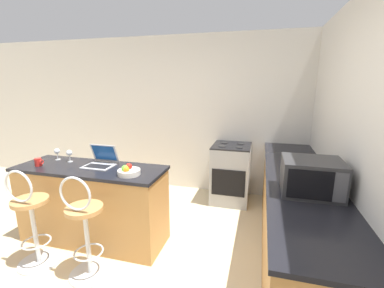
% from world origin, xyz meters
% --- Properties ---
extents(wall_back, '(12.00, 0.06, 2.60)m').
position_xyz_m(wall_back, '(0.00, 2.50, 1.30)').
color(wall_back, silver).
rests_on(wall_back, ground_plane).
extents(breakfast_bar, '(1.72, 0.59, 0.91)m').
position_xyz_m(breakfast_bar, '(-0.64, 0.67, 0.46)').
color(breakfast_bar, '#B27C42').
rests_on(breakfast_bar, ground_plane).
extents(counter_right, '(0.68, 3.00, 0.91)m').
position_xyz_m(counter_right, '(1.62, 0.99, 0.46)').
color(counter_right, '#B27C42').
rests_on(counter_right, ground_plane).
extents(bar_stool_near, '(0.40, 0.40, 1.05)m').
position_xyz_m(bar_stool_near, '(-0.95, 0.12, 0.50)').
color(bar_stool_near, silver).
rests_on(bar_stool_near, ground_plane).
extents(bar_stool_far, '(0.40, 0.40, 1.05)m').
position_xyz_m(bar_stool_far, '(-0.33, 0.12, 0.50)').
color(bar_stool_far, silver).
rests_on(bar_stool_far, ground_plane).
extents(laptop, '(0.33, 0.30, 0.23)m').
position_xyz_m(laptop, '(-0.55, 0.76, 0.97)').
color(laptop, '#B7BABF').
rests_on(laptop, breakfast_bar).
extents(microwave, '(0.48, 0.41, 0.30)m').
position_xyz_m(microwave, '(1.65, 0.55, 1.06)').
color(microwave, '#2D2D30').
rests_on(microwave, counter_right).
extents(stove_range, '(0.57, 0.61, 0.92)m').
position_xyz_m(stove_range, '(0.79, 2.15, 0.46)').
color(stove_range, '#9EA3A8').
rests_on(stove_range, ground_plane).
extents(wine_glass_tall, '(0.07, 0.07, 0.14)m').
position_xyz_m(wine_glass_tall, '(-1.20, 0.81, 1.01)').
color(wine_glass_tall, silver).
rests_on(wine_glass_tall, breakfast_bar).
extents(mug_red, '(0.09, 0.07, 0.09)m').
position_xyz_m(mug_red, '(-1.23, 0.55, 0.96)').
color(mug_red, red).
rests_on(mug_red, breakfast_bar).
extents(fruit_bowl, '(0.23, 0.23, 0.11)m').
position_xyz_m(fruit_bowl, '(-0.09, 0.55, 0.95)').
color(fruit_bowl, silver).
rests_on(fruit_bowl, breakfast_bar).
extents(storage_jar, '(0.10, 0.10, 0.22)m').
position_xyz_m(storage_jar, '(1.54, 1.01, 1.02)').
color(storage_jar, silver).
rests_on(storage_jar, counter_right).
extents(wine_glass_short, '(0.07, 0.07, 0.15)m').
position_xyz_m(wine_glass_short, '(-0.99, 0.78, 1.02)').
color(wine_glass_short, silver).
rests_on(wine_glass_short, breakfast_bar).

